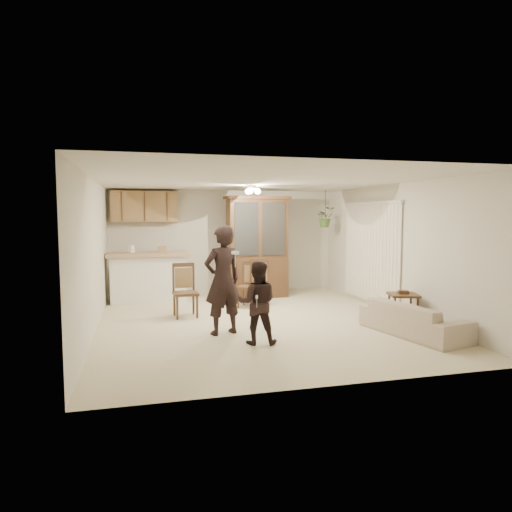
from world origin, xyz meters
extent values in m
plane|color=beige|center=(0.00, 0.00, 0.00)|extent=(6.50, 6.50, 0.00)
cube|color=silver|center=(0.00, 0.00, 2.50)|extent=(5.50, 6.50, 0.02)
cube|color=beige|center=(0.00, 3.25, 1.25)|extent=(5.50, 0.02, 2.50)
cube|color=beige|center=(0.00, -3.25, 1.25)|extent=(5.50, 0.02, 2.50)
cube|color=beige|center=(-2.75, 0.00, 1.25)|extent=(0.02, 6.50, 2.50)
cube|color=beige|center=(2.75, 0.00, 1.25)|extent=(0.02, 6.50, 2.50)
cube|color=white|center=(-1.85, 2.35, 0.50)|extent=(1.60, 0.55, 1.00)
cube|color=#9F7E5F|center=(-1.85, 2.35, 1.05)|extent=(1.75, 0.70, 0.08)
cube|color=olive|center=(-1.90, 3.07, 2.10)|extent=(1.50, 0.34, 0.70)
imported|color=#325522|center=(2.30, 2.40, 1.85)|extent=(0.43, 0.37, 0.48)
cylinder|color=#29251E|center=(2.30, 2.40, 2.17)|extent=(0.01, 0.01, 0.65)
imported|color=beige|center=(2.16, -1.54, 0.37)|extent=(1.11, 1.99, 0.73)
imported|color=black|center=(-0.76, -0.74, 0.90)|extent=(0.76, 0.61, 1.80)
imported|color=black|center=(-0.36, -1.40, 0.68)|extent=(0.77, 0.67, 1.35)
cube|color=#351C13|center=(0.60, 2.36, 0.45)|extent=(1.38, 0.59, 0.91)
cube|color=#351C13|center=(0.60, 2.36, 1.59)|extent=(1.38, 0.52, 1.36)
cube|color=#B4C2C5|center=(0.60, 2.36, 1.59)|extent=(1.18, 0.06, 1.19)
cube|color=#351C13|center=(0.60, 2.36, 2.29)|extent=(1.49, 0.61, 0.07)
cube|color=#351C13|center=(2.42, -0.83, 0.51)|extent=(0.60, 0.60, 0.04)
cube|color=#351C13|center=(2.42, -0.83, 0.14)|extent=(0.50, 0.50, 0.03)
cube|color=#351C13|center=(2.42, -0.83, 0.56)|extent=(0.20, 0.16, 0.06)
cube|color=#351C13|center=(-1.22, 0.65, 0.44)|extent=(0.47, 0.47, 0.05)
cube|color=olive|center=(-1.22, 0.65, 0.71)|extent=(0.33, 0.06, 0.38)
cube|color=#351C13|center=(-1.22, 0.65, 0.96)|extent=(0.41, 0.07, 0.08)
cube|color=#351C13|center=(0.14, 1.24, 0.42)|extent=(0.57, 0.57, 0.05)
cube|color=olive|center=(0.14, 1.24, 0.67)|extent=(0.28, 0.19, 0.36)
cube|color=#351C13|center=(0.14, 1.24, 0.91)|extent=(0.34, 0.23, 0.07)
cube|color=#351C13|center=(0.39, 1.51, 0.44)|extent=(0.45, 0.45, 0.05)
cube|color=olive|center=(0.39, 1.51, 0.71)|extent=(0.33, 0.04, 0.39)
cube|color=#351C13|center=(0.39, 1.51, 0.97)|extent=(0.41, 0.05, 0.08)
cube|color=white|center=(-0.63, -1.13, 1.34)|extent=(0.09, 0.16, 0.05)
cube|color=white|center=(-0.44, -1.68, 0.75)|extent=(0.06, 0.11, 0.03)
camera|label=1|loc=(-2.01, -7.82, 1.90)|focal=32.00mm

